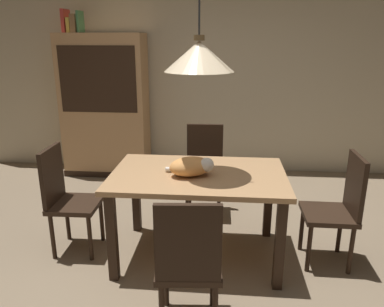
{
  "coord_description": "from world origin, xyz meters",
  "views": [
    {
      "loc": [
        0.32,
        -2.45,
        1.79
      ],
      "look_at": [
        0.05,
        0.56,
        0.85
      ],
      "focal_mm": 34.88,
      "sensor_mm": 36.0,
      "label": 1
    }
  ],
  "objects_px": {
    "dining_table": "(198,185)",
    "cat_sleeping": "(192,166)",
    "book_yellow_short": "(71,25)",
    "chair_near_front": "(189,261)",
    "chair_right_side": "(339,205)",
    "book_brown_thick": "(76,24)",
    "chair_far_back": "(204,165)",
    "chair_left_side": "(66,195)",
    "hutch_bookcase": "(105,109)",
    "book_green_slim": "(80,22)",
    "pendant_lamp": "(199,56)",
    "book_red_tall": "(66,21)"
  },
  "relations": [
    {
      "from": "chair_left_side",
      "to": "hutch_bookcase",
      "type": "xyz_separation_m",
      "value": [
        -0.25,
        1.96,
        0.38
      ]
    },
    {
      "from": "book_yellow_short",
      "to": "book_green_slim",
      "type": "xyz_separation_m",
      "value": [
        0.13,
        0.0,
        0.04
      ]
    },
    {
      "from": "chair_right_side",
      "to": "cat_sleeping",
      "type": "bearing_deg",
      "value": -176.99
    },
    {
      "from": "hutch_bookcase",
      "to": "book_brown_thick",
      "type": "relative_size",
      "value": 7.71
    },
    {
      "from": "chair_far_back",
      "to": "hutch_bookcase",
      "type": "relative_size",
      "value": 0.5
    },
    {
      "from": "dining_table",
      "to": "hutch_bookcase",
      "type": "distance_m",
      "value": 2.41
    },
    {
      "from": "chair_right_side",
      "to": "hutch_bookcase",
      "type": "relative_size",
      "value": 0.5
    },
    {
      "from": "book_red_tall",
      "to": "book_brown_thick",
      "type": "bearing_deg",
      "value": 0.0
    },
    {
      "from": "dining_table",
      "to": "pendant_lamp",
      "type": "relative_size",
      "value": 1.08
    },
    {
      "from": "chair_near_front",
      "to": "chair_left_side",
      "type": "bearing_deg",
      "value": 142.31
    },
    {
      "from": "book_green_slim",
      "to": "book_yellow_short",
      "type": "bearing_deg",
      "value": 180.0
    },
    {
      "from": "hutch_bookcase",
      "to": "chair_near_front",
      "type": "bearing_deg",
      "value": -63.93
    },
    {
      "from": "chair_near_front",
      "to": "chair_right_side",
      "type": "relative_size",
      "value": 1.0
    },
    {
      "from": "chair_near_front",
      "to": "book_brown_thick",
      "type": "bearing_deg",
      "value": 120.81
    },
    {
      "from": "book_brown_thick",
      "to": "dining_table",
      "type": "bearing_deg",
      "value": -49.28
    },
    {
      "from": "hutch_bookcase",
      "to": "book_green_slim",
      "type": "bearing_deg",
      "value": 179.65
    },
    {
      "from": "chair_far_back",
      "to": "book_brown_thick",
      "type": "bearing_deg",
      "value": 147.34
    },
    {
      "from": "chair_near_front",
      "to": "chair_far_back",
      "type": "bearing_deg",
      "value": 90.23
    },
    {
      "from": "pendant_lamp",
      "to": "book_yellow_short",
      "type": "xyz_separation_m",
      "value": [
        -1.75,
        1.96,
        0.28
      ]
    },
    {
      "from": "dining_table",
      "to": "chair_far_back",
      "type": "bearing_deg",
      "value": 90.06
    },
    {
      "from": "chair_right_side",
      "to": "book_brown_thick",
      "type": "relative_size",
      "value": 3.88
    },
    {
      "from": "dining_table",
      "to": "chair_near_front",
      "type": "relative_size",
      "value": 1.51
    },
    {
      "from": "chair_near_front",
      "to": "chair_right_side",
      "type": "distance_m",
      "value": 1.42
    },
    {
      "from": "book_brown_thick",
      "to": "book_green_slim",
      "type": "distance_m",
      "value": 0.06
    },
    {
      "from": "pendant_lamp",
      "to": "book_yellow_short",
      "type": "relative_size",
      "value": 6.5
    },
    {
      "from": "dining_table",
      "to": "cat_sleeping",
      "type": "relative_size",
      "value": 3.44
    },
    {
      "from": "book_yellow_short",
      "to": "book_brown_thick",
      "type": "height_order",
      "value": "book_brown_thick"
    },
    {
      "from": "book_green_slim",
      "to": "cat_sleeping",
      "type": "bearing_deg",
      "value": -52.01
    },
    {
      "from": "book_yellow_short",
      "to": "dining_table",
      "type": "bearing_deg",
      "value": -48.14
    },
    {
      "from": "chair_left_side",
      "to": "cat_sleeping",
      "type": "distance_m",
      "value": 1.13
    },
    {
      "from": "book_red_tall",
      "to": "chair_far_back",
      "type": "bearing_deg",
      "value": -30.81
    },
    {
      "from": "chair_far_back",
      "to": "chair_left_side",
      "type": "bearing_deg",
      "value": -142.03
    },
    {
      "from": "book_yellow_short",
      "to": "book_brown_thick",
      "type": "distance_m",
      "value": 0.07
    },
    {
      "from": "dining_table",
      "to": "book_red_tall",
      "type": "xyz_separation_m",
      "value": [
        -1.81,
        1.96,
        1.34
      ]
    },
    {
      "from": "book_red_tall",
      "to": "pendant_lamp",
      "type": "bearing_deg",
      "value": -47.23
    },
    {
      "from": "cat_sleeping",
      "to": "book_green_slim",
      "type": "height_order",
      "value": "book_green_slim"
    },
    {
      "from": "chair_near_front",
      "to": "book_red_tall",
      "type": "bearing_deg",
      "value": 122.65
    },
    {
      "from": "chair_near_front",
      "to": "chair_right_side",
      "type": "height_order",
      "value": "same"
    },
    {
      "from": "pendant_lamp",
      "to": "hutch_bookcase",
      "type": "height_order",
      "value": "pendant_lamp"
    },
    {
      "from": "cat_sleeping",
      "to": "hutch_bookcase",
      "type": "xyz_separation_m",
      "value": [
        -1.34,
        2.02,
        0.06
      ]
    },
    {
      "from": "chair_right_side",
      "to": "book_yellow_short",
      "type": "distance_m",
      "value": 3.77
    },
    {
      "from": "chair_left_side",
      "to": "book_red_tall",
      "type": "distance_m",
      "value": 2.55
    },
    {
      "from": "chair_near_front",
      "to": "book_green_slim",
      "type": "distance_m",
      "value": 3.59
    },
    {
      "from": "pendant_lamp",
      "to": "dining_table",
      "type": "bearing_deg",
      "value": -126.87
    },
    {
      "from": "book_brown_thick",
      "to": "book_green_slim",
      "type": "bearing_deg",
      "value": 0.0
    },
    {
      "from": "chair_far_back",
      "to": "hutch_bookcase",
      "type": "distance_m",
      "value": 1.79
    },
    {
      "from": "pendant_lamp",
      "to": "book_red_tall",
      "type": "height_order",
      "value": "pendant_lamp"
    },
    {
      "from": "cat_sleeping",
      "to": "book_brown_thick",
      "type": "xyz_separation_m",
      "value": [
        -1.64,
        2.02,
        1.13
      ]
    },
    {
      "from": "book_brown_thick",
      "to": "book_green_slim",
      "type": "xyz_separation_m",
      "value": [
        0.06,
        0.0,
        0.02
      ]
    },
    {
      "from": "book_brown_thick",
      "to": "chair_far_back",
      "type": "bearing_deg",
      "value": -32.66
    }
  ]
}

